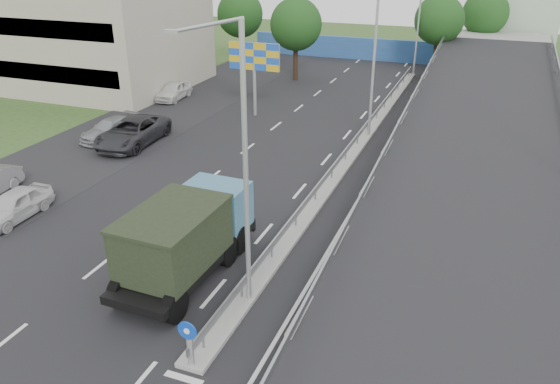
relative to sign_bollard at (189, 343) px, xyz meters
The scene contains 22 objects.
road_surface 18.11m from the sign_bollard, 99.55° to the left, with size 26.00×90.00×0.04m, color black.
parking_strip 23.98m from the sign_bollard, 131.91° to the left, with size 8.00×90.00×0.05m, color black.
median 21.85m from the sign_bollard, 90.00° to the left, with size 1.00×44.00×0.20m, color gray.
overpass_ramp 23.09m from the sign_bollard, 71.04° to the left, with size 10.00×50.00×3.50m.
median_guardrail 21.83m from the sign_bollard, 90.00° to the left, with size 0.09×44.00×0.71m.
sign_bollard is the anchor object (origin of this frame).
lamp_post_near 6.12m from the sign_bollard, 88.36° to the left, with size 2.74×0.18×10.08m.
lamp_post_mid 24.30m from the sign_bollard, 89.74° to the left, with size 2.74×0.18×10.08m.
lamp_post_far 44.08m from the sign_bollard, 89.86° to the left, with size 2.74×0.18×10.08m.
beige_building 42.59m from the sign_bollard, 135.17° to the left, with size 24.00×14.00×12.00m, color #A2A087.
blue_wall 49.99m from the sign_bollard, 94.59° to the left, with size 30.00×0.50×2.40m, color #284B94.
church 58.84m from the sign_bollard, 80.19° to the left, with size 7.00×7.00×13.80m.
billboard 27.53m from the sign_bollard, 109.21° to the left, with size 4.00×0.24×5.50m.
tree_left_mid 39.34m from the sign_bollard, 104.81° to the left, with size 4.80×4.80×7.60m.
tree_median_far 46.06m from the sign_bollard, 87.50° to the left, with size 4.80×4.80×7.60m.
tree_left_far 46.64m from the sign_bollard, 112.80° to the left, with size 4.80×4.80×7.60m.
tree_ramp_far 53.33m from the sign_bollard, 83.52° to the left, with size 4.80×4.80×7.60m.
dump_truck 5.59m from the sign_bollard, 120.11° to the left, with size 2.98×7.37×3.22m.
parked_car_a 14.34m from the sign_bollard, 155.39° to the left, with size 1.66×4.13×1.41m, color silver.
parked_car_c 21.92m from the sign_bollard, 129.38° to the left, with size 2.84×6.17×1.71m, color #2D2D32.
parked_car_d 23.59m from the sign_bollard, 132.61° to the left, with size 1.90×4.67×1.36m, color #909498.
parked_car_e 32.57m from the sign_bollard, 122.00° to the left, with size 1.73×4.30×1.46m, color silver.
Camera 1 is at (7.38, -9.20, 12.32)m, focal length 35.00 mm.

